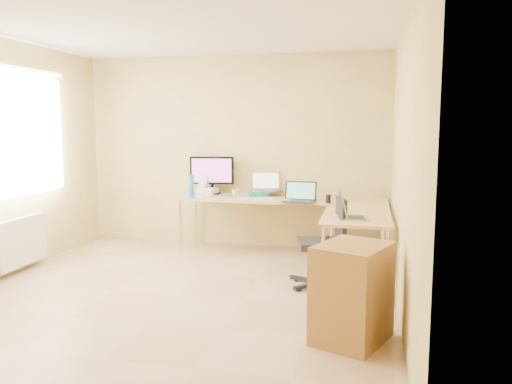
% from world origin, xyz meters
% --- Properties ---
extents(floor, '(4.50, 4.50, 0.00)m').
position_xyz_m(floor, '(0.00, 0.00, 0.00)').
color(floor, tan).
rests_on(floor, ground).
extents(ceiling, '(4.50, 4.50, 0.00)m').
position_xyz_m(ceiling, '(0.00, 0.00, 2.60)').
color(ceiling, white).
rests_on(ceiling, ground).
extents(wall_back, '(4.50, 0.00, 4.50)m').
position_xyz_m(wall_back, '(0.00, 2.25, 1.30)').
color(wall_back, '#E5C768').
rests_on(wall_back, ground).
extents(wall_front, '(4.50, 0.00, 4.50)m').
position_xyz_m(wall_front, '(0.00, -2.25, 1.30)').
color(wall_front, '#E5C768').
rests_on(wall_front, ground).
extents(wall_right, '(0.00, 4.50, 4.50)m').
position_xyz_m(wall_right, '(2.10, 0.00, 1.30)').
color(wall_right, '#E5C768').
rests_on(wall_right, ground).
extents(desk_main, '(2.65, 0.70, 0.73)m').
position_xyz_m(desk_main, '(0.72, 1.85, 0.36)').
color(desk_main, tan).
rests_on(desk_main, ground).
extents(desk_return, '(0.70, 1.30, 0.73)m').
position_xyz_m(desk_return, '(1.70, 0.85, 0.36)').
color(desk_return, tan).
rests_on(desk_return, ground).
extents(monitor, '(0.62, 0.26, 0.51)m').
position_xyz_m(monitor, '(-0.27, 2.05, 0.99)').
color(monitor, black).
rests_on(monitor, desk_main).
extents(book_stack, '(0.33, 0.39, 0.06)m').
position_xyz_m(book_stack, '(0.38, 1.99, 0.76)').
color(book_stack, '#1C6C63').
rests_on(book_stack, desk_main).
extents(laptop_center, '(0.47, 0.41, 0.25)m').
position_xyz_m(laptop_center, '(0.49, 2.05, 0.91)').
color(laptop_center, '#BABBC5').
rests_on(laptop_center, desk_main).
extents(laptop_black, '(0.41, 0.32, 0.25)m').
position_xyz_m(laptop_black, '(0.99, 1.56, 0.85)').
color(laptop_black, black).
rests_on(laptop_black, desk_main).
extents(keyboard, '(0.49, 0.23, 0.02)m').
position_xyz_m(keyboard, '(0.44, 1.64, 0.74)').
color(keyboard, silver).
rests_on(keyboard, desk_main).
extents(mouse, '(0.10, 0.07, 0.03)m').
position_xyz_m(mouse, '(0.83, 1.55, 0.75)').
color(mouse, silver).
rests_on(mouse, desk_main).
extents(mug, '(0.10, 0.10, 0.09)m').
position_xyz_m(mug, '(0.11, 1.84, 0.78)').
color(mug, beige).
rests_on(mug, desk_main).
extents(cd_stack, '(0.14, 0.14, 0.03)m').
position_xyz_m(cd_stack, '(0.06, 1.74, 0.74)').
color(cd_stack, '#B3B3BC').
rests_on(cd_stack, desk_main).
extents(water_bottle, '(0.09, 0.09, 0.31)m').
position_xyz_m(water_bottle, '(-0.40, 1.55, 0.88)').
color(water_bottle, '#3586D5').
rests_on(water_bottle, desk_main).
extents(papers, '(0.22, 0.29, 0.01)m').
position_xyz_m(papers, '(-0.39, 1.72, 0.73)').
color(papers, silver).
rests_on(papers, desk_main).
extents(white_box, '(0.29, 0.25, 0.09)m').
position_xyz_m(white_box, '(-0.34, 2.05, 0.78)').
color(white_box, white).
rests_on(white_box, desk_main).
extents(desk_fan, '(0.27, 0.27, 0.26)m').
position_xyz_m(desk_fan, '(-0.40, 2.05, 0.86)').
color(desk_fan, silver).
rests_on(desk_fan, desk_main).
extents(black_cup, '(0.08, 0.08, 0.10)m').
position_xyz_m(black_cup, '(1.34, 1.55, 0.78)').
color(black_cup, black).
rests_on(black_cup, desk_main).
extents(laptop_return, '(0.39, 0.33, 0.24)m').
position_xyz_m(laptop_return, '(1.67, 0.54, 0.85)').
color(laptop_return, '#A8A7B0').
rests_on(laptop_return, desk_return).
extents(office_chair, '(0.68, 0.68, 0.93)m').
position_xyz_m(office_chair, '(1.34, 0.59, 0.50)').
color(office_chair, black).
rests_on(office_chair, ground).
extents(cabinet, '(0.66, 0.72, 0.81)m').
position_xyz_m(cabinet, '(1.71, -0.73, 0.36)').
color(cabinet, olive).
rests_on(cabinet, ground).
extents(radiator, '(0.09, 0.80, 0.55)m').
position_xyz_m(radiator, '(-2.03, 0.40, 0.35)').
color(radiator, white).
rests_on(radiator, ground).
extents(window, '(0.10, 1.80, 1.40)m').
position_xyz_m(window, '(-2.05, 0.40, 1.55)').
color(window, white).
rests_on(window, wall_left).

